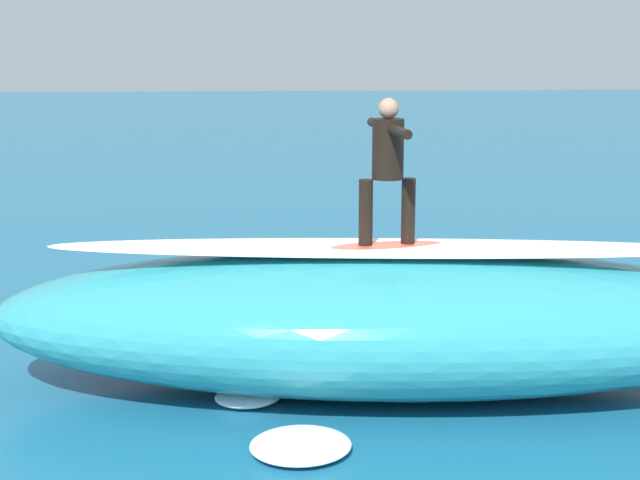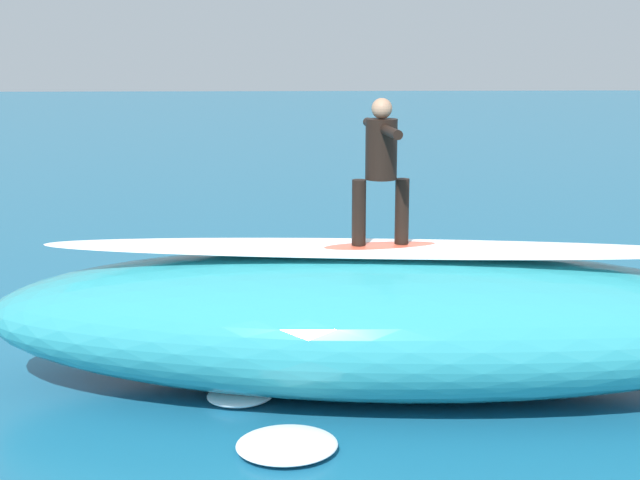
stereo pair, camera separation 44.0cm
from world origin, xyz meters
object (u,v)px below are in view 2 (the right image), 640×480
Objects in this scene: surfboard_riding at (380,248)px; surfer_paddling at (275,279)px; surfboard_paddling at (278,287)px; surfer_riding at (381,160)px.

surfboard_riding reaches higher than surfer_paddling.
surfer_riding is at bearing -144.21° from surfboard_paddling.
surfboard_riding is 1.12× the size of surfer_riding.
surfer_riding reaches higher than surfboard_paddling.
surfboard_paddling is (1.21, -4.62, -1.66)m from surfboard_riding.
surfer_paddling is (1.26, -4.50, -2.50)m from surfer_riding.
surfboard_paddling is (1.21, -4.62, -2.67)m from surfer_riding.
surfboard_riding is at bearing -143.26° from surfer_paddling.
surfer_riding is at bearing -143.26° from surfer_paddling.
surfer_riding is 5.47m from surfboard_paddling.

